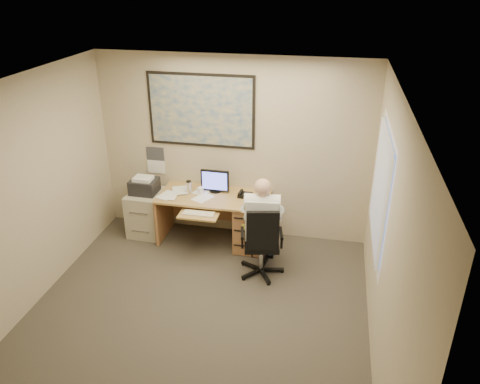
% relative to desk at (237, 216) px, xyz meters
% --- Properties ---
extents(room_shell, '(4.00, 4.50, 2.70)m').
position_rel_desk_xyz_m(room_shell, '(-0.13, -1.90, 0.91)').
color(room_shell, '#3B362D').
rests_on(room_shell, ground).
extents(desk, '(1.60, 0.97, 1.08)m').
position_rel_desk_xyz_m(desk, '(0.00, 0.00, 0.00)').
color(desk, tan).
rests_on(desk, ground).
extents(world_map, '(1.56, 0.03, 1.06)m').
position_rel_desk_xyz_m(world_map, '(-0.59, 0.33, 1.46)').
color(world_map, '#1E4C93').
rests_on(world_map, room_shell).
extents(wall_calendar, '(0.28, 0.01, 0.42)m').
position_rel_desk_xyz_m(wall_calendar, '(-1.34, 0.34, 0.64)').
color(wall_calendar, white).
rests_on(wall_calendar, room_shell).
extents(window_blinds, '(0.06, 1.40, 1.30)m').
position_rel_desk_xyz_m(window_blinds, '(1.84, -1.10, 1.11)').
color(window_blinds, beige).
rests_on(window_blinds, room_shell).
extents(filing_cabinet, '(0.50, 0.59, 0.94)m').
position_rel_desk_xyz_m(filing_cabinet, '(-1.41, 0.02, -0.03)').
color(filing_cabinet, '#B7AE93').
rests_on(filing_cabinet, ground).
extents(office_chair, '(0.74, 0.74, 1.04)m').
position_rel_desk_xyz_m(office_chair, '(0.47, -0.75, -0.13)').
color(office_chair, black).
rests_on(office_chair, ground).
extents(person, '(0.66, 0.89, 1.37)m').
position_rel_desk_xyz_m(person, '(0.48, -0.67, 0.25)').
color(person, white).
rests_on(person, office_chair).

